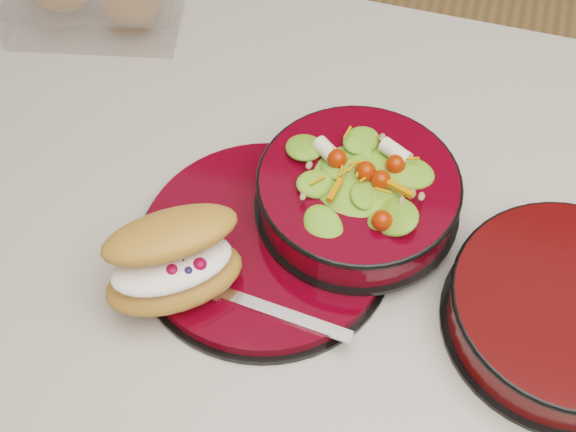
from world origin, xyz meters
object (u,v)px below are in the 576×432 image
(salad_bowl, at_px, (358,188))
(extra_bowl, at_px, (568,311))
(croissant, at_px, (174,261))
(fork, at_px, (259,305))
(island_counter, at_px, (345,387))
(dinner_plate, at_px, (266,243))

(salad_bowl, bearing_deg, extra_bowl, -17.43)
(croissant, relative_size, fork, 0.87)
(fork, bearing_deg, island_counter, -23.67)
(island_counter, distance_m, salad_bowl, 0.50)
(island_counter, distance_m, croissant, 0.55)
(croissant, xyz_separation_m, fork, (0.09, -0.00, -0.04))
(island_counter, relative_size, dinner_plate, 4.42)
(salad_bowl, xyz_separation_m, croissant, (-0.15, -0.14, 0.01))
(dinner_plate, bearing_deg, croissant, -131.54)
(salad_bowl, distance_m, extra_bowl, 0.24)
(fork, bearing_deg, croissant, 93.03)
(island_counter, xyz_separation_m, dinner_plate, (-0.10, -0.07, 0.46))
(island_counter, height_order, salad_bowl, salad_bowl)
(salad_bowl, bearing_deg, fork, -114.04)
(dinner_plate, relative_size, salad_bowl, 1.25)
(dinner_plate, xyz_separation_m, extra_bowl, (0.32, -0.01, 0.02))
(salad_bowl, relative_size, croissant, 1.40)
(dinner_plate, xyz_separation_m, fork, (0.02, -0.08, 0.01))
(dinner_plate, xyz_separation_m, croissant, (-0.07, -0.08, 0.05))
(salad_bowl, relative_size, fork, 1.22)
(salad_bowl, distance_m, croissant, 0.21)
(salad_bowl, xyz_separation_m, extra_bowl, (0.23, -0.07, -0.03))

